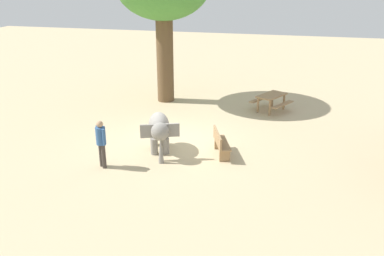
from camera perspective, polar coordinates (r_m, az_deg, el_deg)
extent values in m
plane|color=tan|center=(15.11, -2.88, -2.08)|extent=(60.00, 60.00, 0.00)
cylinder|color=gray|center=(14.10, -3.79, -2.57)|extent=(0.25, 0.25, 0.58)
cylinder|color=gray|center=(14.09, -5.44, -2.64)|extent=(0.25, 0.25, 0.58)
cylinder|color=gray|center=(14.84, -3.98, -1.33)|extent=(0.25, 0.25, 0.58)
cylinder|color=gray|center=(14.83, -5.54, -1.40)|extent=(0.25, 0.25, 0.58)
ellipsoid|color=gray|center=(14.22, -4.77, 0.40)|extent=(1.63, 1.21, 0.87)
sphere|color=gray|center=(13.35, -4.61, -0.52)|extent=(0.62, 0.62, 0.62)
cone|color=gray|center=(13.35, -4.49, -3.09)|extent=(0.19, 0.19, 0.98)
cube|color=gray|center=(13.45, -2.87, -0.29)|extent=(0.25, 0.50, 0.47)
cube|color=gray|center=(13.43, -6.38, -0.45)|extent=(0.25, 0.50, 0.47)
cylinder|color=#3F3833|center=(13.46, -12.89, -3.74)|extent=(0.14, 0.14, 0.82)
cylinder|color=#3F3833|center=(13.32, -12.54, -4.00)|extent=(0.14, 0.14, 0.82)
cylinder|color=#33598C|center=(13.12, -12.96, -1.10)|extent=(0.32, 0.32, 0.58)
sphere|color=tan|center=(12.97, -13.10, 0.54)|extent=(0.22, 0.22, 0.22)
cylinder|color=#33598C|center=(13.29, -13.37, -0.77)|extent=(0.09, 0.09, 0.55)
cylinder|color=#33598C|center=(12.93, -12.54, -1.31)|extent=(0.09, 0.09, 0.55)
cylinder|color=brown|center=(19.68, -3.89, 10.01)|extent=(0.82, 0.82, 4.32)
cube|color=#9E7A51|center=(13.94, 4.33, -2.17)|extent=(1.45, 0.86, 0.06)
cube|color=#9E7A51|center=(13.82, 3.67, -1.33)|extent=(1.34, 0.54, 0.40)
cube|color=#9E7A51|center=(14.51, 3.94, -2.22)|extent=(0.20, 0.37, 0.42)
cube|color=#9E7A51|center=(13.57, 4.70, -3.97)|extent=(0.20, 0.37, 0.42)
cube|color=#9E7A51|center=(18.74, 11.35, 4.62)|extent=(1.70, 1.43, 0.06)
cylinder|color=#9E7A51|center=(18.21, 11.10, 2.87)|extent=(0.10, 0.10, 0.72)
cylinder|color=#9E7A51|center=(18.54, 9.44, 3.30)|extent=(0.10, 0.10, 0.72)
cylinder|color=#9E7A51|center=(19.20, 13.04, 3.66)|extent=(0.10, 0.10, 0.72)
cylinder|color=#9E7A51|center=(19.51, 11.43, 4.07)|extent=(0.10, 0.10, 0.72)
cube|color=#9E7A51|center=(18.53, 12.90, 3.31)|extent=(1.43, 0.94, 0.05)
cube|color=#9E7A51|center=(19.15, 9.72, 4.12)|extent=(1.43, 0.94, 0.05)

